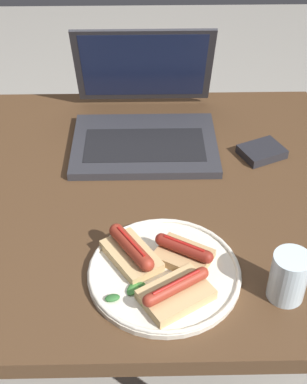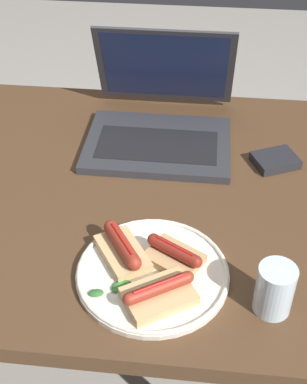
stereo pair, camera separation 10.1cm
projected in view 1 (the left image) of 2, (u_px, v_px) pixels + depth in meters
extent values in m
plane|color=#9E998E|center=(102.00, 380.00, 1.56)|extent=(6.00, 6.00, 0.00)
cube|color=#4C331E|center=(81.00, 197.00, 1.12)|extent=(1.14, 0.82, 0.04)
cylinder|color=#4C331E|center=(262.00, 217.00, 1.60)|extent=(0.05, 0.05, 0.68)
cube|color=#2D2D33|center=(145.00, 145.00, 1.22)|extent=(0.33, 0.24, 0.02)
cube|color=black|center=(145.00, 145.00, 1.20)|extent=(0.27, 0.13, 0.00)
cube|color=#2D2D33|center=(144.00, 66.00, 1.27)|extent=(0.33, 0.09, 0.22)
cube|color=#192347|center=(144.00, 67.00, 1.26)|extent=(0.30, 0.07, 0.19)
cylinder|color=silver|center=(164.00, 273.00, 0.92)|extent=(0.27, 0.27, 0.01)
torus|color=silver|center=(164.00, 271.00, 0.92)|extent=(0.26, 0.26, 0.01)
cube|color=tan|center=(183.00, 256.00, 0.94)|extent=(0.12, 0.11, 0.02)
cylinder|color=maroon|center=(184.00, 248.00, 0.92)|extent=(0.09, 0.06, 0.02)
sphere|color=maroon|center=(161.00, 239.00, 0.94)|extent=(0.02, 0.02, 0.02)
sphere|color=maroon|center=(207.00, 257.00, 0.91)|extent=(0.02, 0.02, 0.02)
cylinder|color=red|center=(184.00, 244.00, 0.92)|extent=(0.07, 0.04, 0.01)
cube|color=tan|center=(131.00, 256.00, 0.94)|extent=(0.12, 0.13, 0.02)
cylinder|color=maroon|center=(131.00, 247.00, 0.92)|extent=(0.08, 0.10, 0.03)
sphere|color=maroon|center=(147.00, 264.00, 0.89)|extent=(0.03, 0.03, 0.03)
sphere|color=maroon|center=(116.00, 231.00, 0.95)|extent=(0.03, 0.03, 0.03)
cylinder|color=red|center=(131.00, 242.00, 0.91)|extent=(0.05, 0.07, 0.01)
cube|color=tan|center=(176.00, 295.00, 0.87)|extent=(0.13, 0.12, 0.02)
cylinder|color=maroon|center=(176.00, 287.00, 0.85)|extent=(0.10, 0.07, 0.02)
sphere|color=maroon|center=(202.00, 273.00, 0.88)|extent=(0.02, 0.02, 0.02)
sphere|color=maroon|center=(149.00, 301.00, 0.83)|extent=(0.02, 0.02, 0.02)
cylinder|color=red|center=(176.00, 282.00, 0.85)|extent=(0.08, 0.05, 0.01)
ellipsoid|color=#387A33|center=(133.00, 289.00, 0.88)|extent=(0.03, 0.04, 0.01)
ellipsoid|color=#2D662D|center=(112.00, 298.00, 0.87)|extent=(0.02, 0.01, 0.00)
ellipsoid|color=#2D662D|center=(140.00, 285.00, 0.89)|extent=(0.02, 0.01, 0.01)
ellipsoid|color=#4C8E3D|center=(115.00, 297.00, 0.87)|extent=(0.02, 0.02, 0.00)
ellipsoid|color=#709E4C|center=(148.00, 301.00, 0.86)|extent=(0.03, 0.03, 0.01)
ellipsoid|color=#2D662D|center=(112.00, 298.00, 0.87)|extent=(0.03, 0.02, 0.01)
cylinder|color=silver|center=(289.00, 277.00, 0.86)|extent=(0.06, 0.06, 0.09)
cube|color=#232328|center=(262.00, 152.00, 1.20)|extent=(0.11, 0.10, 0.02)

